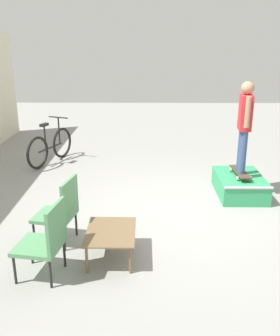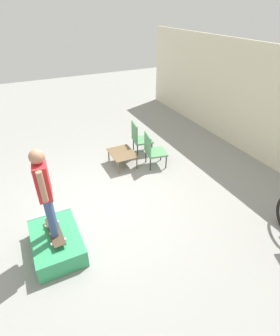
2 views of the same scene
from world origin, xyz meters
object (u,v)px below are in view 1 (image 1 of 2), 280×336
(patio_chair_left, at_px, (46,239))
(skate_ramp_box, at_px, (239,185))
(patio_chair_right, at_px, (61,209))
(bicycle, at_px, (51,147))
(skateboard_on_ramp, at_px, (240,172))
(coffee_table, at_px, (111,234))
(person_skater, at_px, (245,120))

(patio_chair_left, bearing_deg, skate_ramp_box, 141.08)
(patio_chair_right, distance_m, bicycle, 3.84)
(skateboard_on_ramp, bearing_deg, bicycle, 61.67)
(skateboard_on_ramp, xyz_separation_m, coffee_table, (-2.18, 2.19, -0.10))
(patio_chair_right, bearing_deg, person_skater, 132.92)
(person_skater, xyz_separation_m, bicycle, (1.90, 3.95, -1.01))
(patio_chair_left, bearing_deg, bicycle, -157.83)
(skateboard_on_ramp, bearing_deg, person_skater, 0.00)
(coffee_table, xyz_separation_m, patio_chair_left, (-0.43, 0.72, 0.17))
(skate_ramp_box, height_order, coffee_table, skate_ramp_box)
(coffee_table, bearing_deg, patio_chair_right, 61.53)
(person_skater, relative_size, coffee_table, 1.96)
(skate_ramp_box, xyz_separation_m, person_skater, (-0.01, 0.01, 1.22))
(person_skater, bearing_deg, coffee_table, 141.54)
(bicycle, bearing_deg, patio_chair_left, -144.91)
(skateboard_on_ramp, distance_m, patio_chair_right, 3.42)
(coffee_table, height_order, patio_chair_right, patio_chair_right)
(person_skater, bearing_deg, skateboard_on_ramp, 0.00)
(person_skater, height_order, bicycle, person_skater)
(skate_ramp_box, xyz_separation_m, coffee_table, (-2.20, 2.20, 0.16))
(bicycle, bearing_deg, coffee_table, -134.58)
(coffee_table, height_order, bicycle, bicycle)
(skateboard_on_ramp, xyz_separation_m, bicycle, (1.90, 3.95, -0.05))
(skate_ramp_box, height_order, patio_chair_left, patio_chair_left)
(skate_ramp_box, distance_m, person_skater, 1.22)
(skate_ramp_box, distance_m, skateboard_on_ramp, 0.26)
(skateboard_on_ramp, distance_m, coffee_table, 3.09)
(coffee_table, relative_size, bicycle, 0.52)
(person_skater, bearing_deg, patio_chair_right, 128.25)
(skate_ramp_box, xyz_separation_m, skateboard_on_ramp, (-0.01, 0.01, 0.26))
(skateboard_on_ramp, bearing_deg, skate_ramp_box, -48.57)
(patio_chair_left, height_order, patio_chair_right, same)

